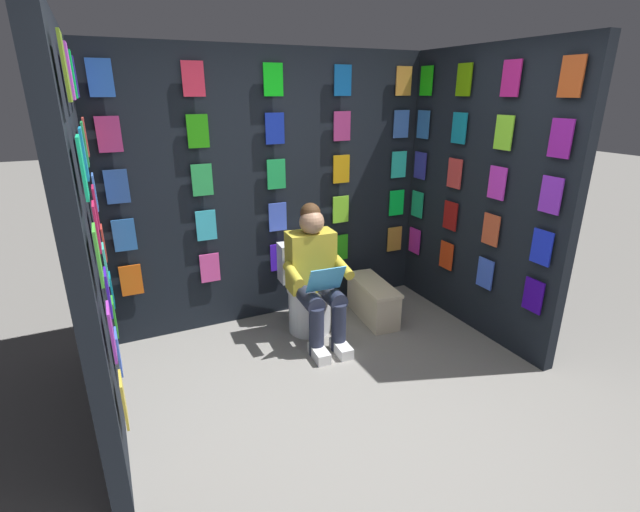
{
  "coord_description": "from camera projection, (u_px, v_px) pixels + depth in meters",
  "views": [
    {
      "loc": [
        1.38,
        1.99,
        2.06
      ],
      "look_at": [
        -0.05,
        -1.02,
        0.85
      ],
      "focal_mm": 25.56,
      "sensor_mm": 36.0,
      "label": 1
    }
  ],
  "objects": [
    {
      "name": "comic_longbox_near",
      "position": [
        373.0,
        300.0,
        4.34
      ],
      "size": [
        0.33,
        0.72,
        0.36
      ],
      "rotation": [
        0.0,
        0.0,
        -0.1
      ],
      "color": "beige",
      "rests_on": "ground"
    },
    {
      "name": "display_wall_right",
      "position": [
        85.0,
        243.0,
        2.7
      ],
      "size": [
        0.14,
        1.86,
        2.42
      ],
      "color": "black",
      "rests_on": "ground"
    },
    {
      "name": "display_wall_left",
      "position": [
        480.0,
        195.0,
        3.94
      ],
      "size": [
        0.14,
        1.86,
        2.42
      ],
      "color": "black",
      "rests_on": "ground"
    },
    {
      "name": "ground_plane",
      "position": [
        381.0,
        429.0,
        2.95
      ],
      "size": [
        30.0,
        30.0,
        0.0
      ],
      "primitive_type": "plane",
      "color": "gray"
    },
    {
      "name": "person_reading",
      "position": [
        316.0,
        275.0,
        3.84
      ],
      "size": [
        0.54,
        0.7,
        1.19
      ],
      "rotation": [
        0.0,
        0.0,
        -0.06
      ],
      "color": "gold",
      "rests_on": "ground"
    },
    {
      "name": "toilet",
      "position": [
        307.0,
        294.0,
        4.13
      ],
      "size": [
        0.41,
        0.56,
        0.77
      ],
      "rotation": [
        0.0,
        0.0,
        -0.06
      ],
      "color": "white",
      "rests_on": "ground"
    },
    {
      "name": "display_wall_back",
      "position": [
        274.0,
        190.0,
        4.15
      ],
      "size": [
        3.09,
        0.14,
        2.42
      ],
      "color": "black",
      "rests_on": "ground"
    }
  ]
}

